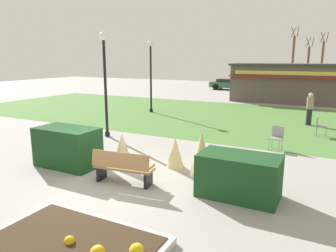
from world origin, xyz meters
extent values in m
plane|color=#999691|center=(0.00, 0.00, 0.00)|extent=(80.00, 80.00, 0.00)
cube|color=#4C7A38|center=(0.00, 11.36, 0.00)|extent=(36.00, 12.00, 0.01)
cube|color=beige|center=(1.24, -2.78, 0.07)|extent=(3.24, 2.01, 0.14)
cube|color=#382819|center=(1.24, -2.78, 0.14)|extent=(3.00, 1.77, 0.04)
sphere|color=gold|center=(1.24, -2.85, 0.19)|extent=(0.19, 0.19, 0.19)
sphere|color=gold|center=(2.48, -2.54, 0.19)|extent=(0.26, 0.26, 0.26)
cube|color=#9E7547|center=(0.27, 0.22, 0.45)|extent=(1.75, 0.69, 0.06)
cube|color=#9E7547|center=(0.29, 0.00, 0.73)|extent=(1.70, 0.34, 0.44)
cube|color=black|center=(-0.46, 0.13, 0.23)|extent=(0.14, 0.45, 0.45)
cube|color=black|center=(0.99, 0.31, 0.23)|extent=(0.14, 0.45, 0.45)
cube|color=#9E7547|center=(-0.54, 0.12, 0.57)|extent=(0.12, 0.44, 0.06)
cube|color=#9E7547|center=(1.07, 0.32, 0.57)|extent=(0.12, 0.44, 0.06)
cube|color=#19421E|center=(-2.18, 0.58, 0.63)|extent=(2.02, 1.10, 1.26)
cube|color=#19421E|center=(3.31, 0.83, 0.54)|extent=(1.97, 1.10, 1.09)
cone|color=#D1BC7F|center=(1.93, 1.80, 0.66)|extent=(0.69, 0.69, 1.32)
cone|color=#D1BC7F|center=(-0.56, 1.28, 0.55)|extent=(0.71, 0.71, 1.10)
cone|color=#D1BC7F|center=(0.93, 2.08, 0.48)|extent=(0.57, 0.57, 0.96)
cylinder|color=black|center=(-3.58, 4.34, 0.10)|extent=(0.22, 0.22, 0.20)
cylinder|color=black|center=(-3.58, 4.34, 2.09)|extent=(0.12, 0.12, 4.18)
sphere|color=white|center=(-3.58, 4.34, 4.34)|extent=(0.36, 0.36, 0.36)
cylinder|color=black|center=(-5.20, 10.94, 0.10)|extent=(0.22, 0.22, 0.20)
cylinder|color=black|center=(-5.20, 10.94, 2.09)|extent=(0.12, 0.12, 4.18)
sphere|color=white|center=(-5.20, 10.94, 4.34)|extent=(0.36, 0.36, 0.36)
cylinder|color=#2D4233|center=(2.62, 0.61, 0.38)|extent=(0.52, 0.52, 0.77)
cube|color=#594C47|center=(1.77, 20.58, 1.44)|extent=(8.10, 3.94, 2.87)
cube|color=#333338|center=(1.77, 20.58, 2.95)|extent=(8.40, 4.24, 0.16)
cube|color=maroon|center=(1.77, 18.43, 2.07)|extent=(8.20, 0.36, 0.08)
cube|color=#D8CC4C|center=(1.77, 18.59, 2.36)|extent=(7.29, 0.04, 0.28)
cube|color=gray|center=(3.45, 5.60, 0.45)|extent=(0.49, 0.49, 0.04)
cube|color=gray|center=(3.47, 5.80, 0.67)|extent=(0.44, 0.10, 0.44)
cylinder|color=gray|center=(3.23, 5.44, 0.23)|extent=(0.03, 0.03, 0.45)
cylinder|color=gray|center=(3.61, 5.39, 0.23)|extent=(0.03, 0.03, 0.45)
cylinder|color=gray|center=(3.29, 5.82, 0.23)|extent=(0.03, 0.03, 0.45)
cylinder|color=gray|center=(3.66, 5.76, 0.23)|extent=(0.03, 0.03, 0.45)
cube|color=gray|center=(4.91, 8.78, 0.45)|extent=(0.44, 0.44, 0.04)
cube|color=gray|center=(4.71, 8.78, 0.67)|extent=(0.04, 0.44, 0.44)
cylinder|color=gray|center=(5.10, 8.59, 0.23)|extent=(0.03, 0.03, 0.45)
cylinder|color=gray|center=(5.10, 8.97, 0.23)|extent=(0.03, 0.03, 0.45)
cylinder|color=gray|center=(4.72, 8.59, 0.23)|extent=(0.03, 0.03, 0.45)
cylinder|color=gray|center=(4.72, 8.97, 0.23)|extent=(0.03, 0.03, 0.45)
cylinder|color=#23232D|center=(4.21, 11.21, 0.42)|extent=(0.28, 0.28, 0.85)
cylinder|color=gray|center=(4.21, 11.21, 1.16)|extent=(0.34, 0.34, 0.62)
sphere|color=beige|center=(4.21, 11.21, 1.58)|extent=(0.22, 0.22, 0.22)
cube|color=#2D6638|center=(-5.18, 28.17, 0.55)|extent=(4.21, 1.82, 0.60)
cube|color=black|center=(-5.33, 28.17, 0.98)|extent=(2.32, 1.60, 0.44)
cylinder|color=black|center=(-3.88, 29.10, 0.32)|extent=(0.64, 0.22, 0.64)
cylinder|color=black|center=(-3.87, 27.26, 0.32)|extent=(0.64, 0.22, 0.64)
cylinder|color=black|center=(-6.48, 29.08, 0.32)|extent=(0.64, 0.22, 0.64)
cylinder|color=black|center=(-6.47, 27.24, 0.32)|extent=(0.64, 0.22, 0.64)
cube|color=maroon|center=(-0.34, 28.17, 0.55)|extent=(4.36, 2.21, 0.60)
cube|color=black|center=(-0.49, 28.19, 0.98)|extent=(2.46, 1.80, 0.44)
cylinder|color=black|center=(1.05, 28.96, 0.32)|extent=(0.66, 0.28, 0.64)
cylinder|color=black|center=(0.87, 27.13, 0.32)|extent=(0.66, 0.28, 0.64)
cylinder|color=black|center=(-1.54, 29.21, 0.32)|extent=(0.66, 0.28, 0.64)
cylinder|color=black|center=(-1.72, 27.38, 0.32)|extent=(0.66, 0.28, 0.64)
cylinder|color=brown|center=(3.71, 36.04, 2.71)|extent=(0.28, 0.28, 5.42)
cylinder|color=brown|center=(4.04, 36.15, 5.92)|extent=(0.25, 0.58, 1.12)
cylinder|color=brown|center=(3.53, 36.34, 5.92)|extent=(0.54, 0.36, 1.12)
cylinder|color=brown|center=(3.53, 35.74, 5.92)|extent=(0.54, 0.35, 1.12)
cylinder|color=brown|center=(0.52, 35.09, 3.04)|extent=(0.28, 0.28, 6.09)
cylinder|color=brown|center=(0.85, 35.19, 6.59)|extent=(0.25, 0.58, 1.12)
cylinder|color=brown|center=(0.34, 35.39, 6.59)|extent=(0.54, 0.36, 1.12)
cylinder|color=brown|center=(0.34, 34.78, 6.59)|extent=(0.54, 0.35, 1.12)
cylinder|color=brown|center=(2.23, 35.43, 2.42)|extent=(0.28, 0.28, 4.83)
cylinder|color=brown|center=(2.56, 35.54, 5.33)|extent=(0.25, 0.58, 1.12)
cylinder|color=brown|center=(2.05, 35.74, 5.33)|extent=(0.54, 0.36, 1.12)
cylinder|color=brown|center=(2.05, 35.13, 5.33)|extent=(0.54, 0.35, 1.12)
camera|label=1|loc=(5.18, -6.55, 3.40)|focal=33.66mm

